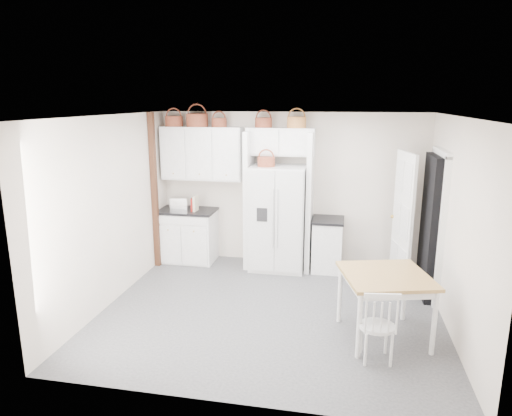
# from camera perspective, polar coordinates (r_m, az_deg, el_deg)

# --- Properties ---
(floor) EXTENTS (4.50, 4.50, 0.00)m
(floor) POSITION_cam_1_polar(r_m,az_deg,el_deg) (6.37, 1.88, -12.67)
(floor) COLOR #373737
(floor) RESTS_ON ground
(ceiling) EXTENTS (4.50, 4.50, 0.00)m
(ceiling) POSITION_cam_1_polar(r_m,az_deg,el_deg) (5.72, 2.08, 11.41)
(ceiling) COLOR white
(ceiling) RESTS_ON wall_back
(wall_back) EXTENTS (4.50, 0.00, 4.50)m
(wall_back) POSITION_cam_1_polar(r_m,az_deg,el_deg) (7.85, 4.29, 2.37)
(wall_back) COLOR beige
(wall_back) RESTS_ON floor
(wall_left) EXTENTS (0.00, 4.00, 4.00)m
(wall_left) POSITION_cam_1_polar(r_m,az_deg,el_deg) (6.64, -17.58, -0.28)
(wall_left) COLOR beige
(wall_left) RESTS_ON floor
(wall_right) EXTENTS (0.00, 4.00, 4.00)m
(wall_right) POSITION_cam_1_polar(r_m,az_deg,el_deg) (6.00, 23.72, -2.22)
(wall_right) COLOR beige
(wall_right) RESTS_ON floor
(refrigerator) EXTENTS (0.90, 0.73, 1.75)m
(refrigerator) POSITION_cam_1_polar(r_m,az_deg,el_deg) (7.62, 2.80, -1.24)
(refrigerator) COLOR silver
(refrigerator) RESTS_ON floor
(base_cab_left) EXTENTS (0.96, 0.61, 0.89)m
(base_cab_left) POSITION_cam_1_polar(r_m,az_deg,el_deg) (8.17, -8.53, -3.49)
(base_cab_left) COLOR silver
(base_cab_left) RESTS_ON floor
(base_cab_right) EXTENTS (0.48, 0.58, 0.84)m
(base_cab_right) POSITION_cam_1_polar(r_m,az_deg,el_deg) (7.73, 8.89, -4.66)
(base_cab_right) COLOR silver
(base_cab_right) RESTS_ON floor
(dining_table) EXTENTS (1.19, 1.19, 0.81)m
(dining_table) POSITION_cam_1_polar(r_m,az_deg,el_deg) (5.76, 15.69, -11.70)
(dining_table) COLOR olive
(dining_table) RESTS_ON floor
(windsor_chair) EXTENTS (0.43, 0.40, 0.80)m
(windsor_chair) POSITION_cam_1_polar(r_m,az_deg,el_deg) (5.28, 14.91, -14.12)
(windsor_chair) COLOR silver
(windsor_chair) RESTS_ON floor
(counter_left) EXTENTS (1.00, 0.65, 0.04)m
(counter_left) POSITION_cam_1_polar(r_m,az_deg,el_deg) (8.04, -8.65, -0.32)
(counter_left) COLOR black
(counter_left) RESTS_ON base_cab_left
(counter_right) EXTENTS (0.52, 0.61, 0.04)m
(counter_right) POSITION_cam_1_polar(r_m,az_deg,el_deg) (7.60, 9.01, -1.50)
(counter_right) COLOR black
(counter_right) RESTS_ON base_cab_right
(toaster) EXTENTS (0.32, 0.21, 0.21)m
(toaster) POSITION_cam_1_polar(r_m,az_deg,el_deg) (8.06, -9.55, 0.57)
(toaster) COLOR silver
(toaster) RESTS_ON counter_left
(cookbook_red) EXTENTS (0.06, 0.15, 0.22)m
(cookbook_red) POSITION_cam_1_polar(r_m,az_deg,el_deg) (7.90, -7.98, 0.40)
(cookbook_red) COLOR maroon
(cookbook_red) RESTS_ON counter_left
(cookbook_cream) EXTENTS (0.05, 0.18, 0.27)m
(cookbook_cream) POSITION_cam_1_polar(r_m,az_deg,el_deg) (7.87, -7.56, 0.56)
(cookbook_cream) COLOR beige
(cookbook_cream) RESTS_ON counter_left
(basket_upper_a) EXTENTS (0.30, 0.30, 0.17)m
(basket_upper_a) POSITION_cam_1_polar(r_m,az_deg,el_deg) (8.02, -10.22, 10.62)
(basket_upper_a) COLOR maroon
(basket_upper_a) RESTS_ON upper_cabinet
(basket_upper_b) EXTENTS (0.37, 0.37, 0.22)m
(basket_upper_b) POSITION_cam_1_polar(r_m,az_deg,el_deg) (7.88, -7.37, 10.83)
(basket_upper_b) COLOR maroon
(basket_upper_b) RESTS_ON upper_cabinet
(basket_upper_c) EXTENTS (0.25, 0.25, 0.15)m
(basket_upper_c) POSITION_cam_1_polar(r_m,az_deg,el_deg) (7.77, -4.64, 10.60)
(basket_upper_c) COLOR maroon
(basket_upper_c) RESTS_ON upper_cabinet
(basket_bridge_a) EXTENTS (0.28, 0.28, 0.16)m
(basket_bridge_a) POSITION_cam_1_polar(r_m,az_deg,el_deg) (7.61, 0.95, 10.63)
(basket_bridge_a) COLOR maroon
(basket_bridge_a) RESTS_ON bridge_cabinet
(basket_bridge_b) EXTENTS (0.31, 0.31, 0.18)m
(basket_bridge_b) POSITION_cam_1_polar(r_m,az_deg,el_deg) (7.53, 5.09, 10.62)
(basket_bridge_b) COLOR #A05E2B
(basket_bridge_b) RESTS_ON bridge_cabinet
(basket_fridge_a) EXTENTS (0.28, 0.28, 0.15)m
(basket_fridge_a) POSITION_cam_1_polar(r_m,az_deg,el_deg) (7.37, 1.29, 5.79)
(basket_fridge_a) COLOR maroon
(basket_fridge_a) RESTS_ON refrigerator
(upper_cabinet) EXTENTS (1.40, 0.34, 0.90)m
(upper_cabinet) POSITION_cam_1_polar(r_m,az_deg,el_deg) (7.90, -6.72, 6.80)
(upper_cabinet) COLOR silver
(upper_cabinet) RESTS_ON wall_back
(bridge_cabinet) EXTENTS (1.12, 0.34, 0.45)m
(bridge_cabinet) POSITION_cam_1_polar(r_m,az_deg,el_deg) (7.58, 3.11, 8.30)
(bridge_cabinet) COLOR silver
(bridge_cabinet) RESTS_ON wall_back
(fridge_panel_left) EXTENTS (0.08, 0.60, 2.30)m
(fridge_panel_left) POSITION_cam_1_polar(r_m,az_deg,el_deg) (7.69, -0.88, 1.04)
(fridge_panel_left) COLOR silver
(fridge_panel_left) RESTS_ON floor
(fridge_panel_right) EXTENTS (0.08, 0.60, 2.30)m
(fridge_panel_right) POSITION_cam_1_polar(r_m,az_deg,el_deg) (7.55, 6.71, 0.71)
(fridge_panel_right) COLOR silver
(fridge_panel_right) RESTS_ON floor
(trim_post) EXTENTS (0.09, 0.09, 2.60)m
(trim_post) POSITION_cam_1_polar(r_m,az_deg,el_deg) (7.80, -12.58, 2.01)
(trim_post) COLOR #402915
(trim_post) RESTS_ON floor
(doorway_void) EXTENTS (0.18, 0.85, 2.05)m
(doorway_void) POSITION_cam_1_polar(r_m,az_deg,el_deg) (7.00, 21.08, -2.19)
(doorway_void) COLOR black
(doorway_void) RESTS_ON floor
(door_slab) EXTENTS (0.21, 0.79, 2.05)m
(door_slab) POSITION_cam_1_polar(r_m,az_deg,el_deg) (7.26, 17.85, -1.38)
(door_slab) COLOR white
(door_slab) RESTS_ON floor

